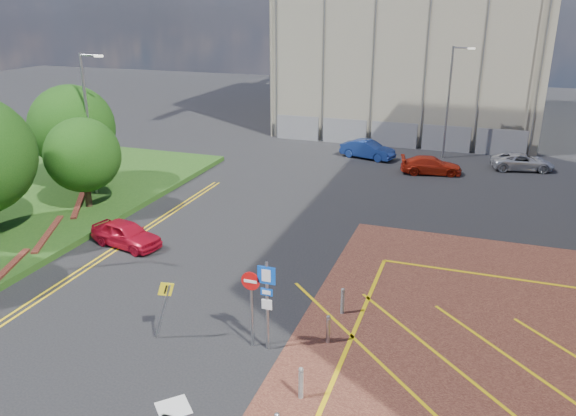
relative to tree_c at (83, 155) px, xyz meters
The scene contains 15 objects.
ground 17.10m from the tree_c, 36.53° to the right, with size 140.00×140.00×0.00m, color black.
retaining_wall 8.71m from the tree_c, 78.00° to the right, with size 6.06×20.33×0.40m.
tree_c is the anchor object (origin of this frame).
tree_d 4.30m from the tree_c, 135.00° to the left, with size 5.00×5.00×6.08m.
lamp_left_far 2.65m from the tree_c, 114.71° to the left, with size 1.53×0.16×8.00m.
lamp_back 25.19m from the tree_c, 45.68° to the left, with size 1.53×0.16×8.00m.
sign_cluster 16.53m from the tree_c, 33.16° to the right, with size 1.17×0.12×3.20m.
warning_sign 14.42m from the tree_c, 42.46° to the right, with size 0.83×0.43×2.24m.
bollard_row 19.83m from the tree_c, 36.44° to the right, with size 0.14×11.14×0.90m.
construction_building 33.81m from the tree_c, 65.77° to the left, with size 21.20×19.20×22.00m, color #A09983.
construction_fence 24.80m from the tree_c, 54.06° to the left, with size 21.60×0.06×2.00m, color gray.
car_red_left 6.32m from the tree_c, 35.59° to the right, with size 1.46×3.63×1.24m, color red.
car_blue_back 20.35m from the tree_c, 52.69° to the left, with size 1.39×3.99×1.32m, color navy.
car_red_back 21.92m from the tree_c, 38.40° to the left, with size 1.63×4.01×1.16m, color #B5220F.
car_silver_back 28.33m from the tree_c, 35.83° to the left, with size 1.89×4.10×1.14m, color #BBBCC3.
Camera 1 is at (6.35, -13.83, 10.88)m, focal length 35.00 mm.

